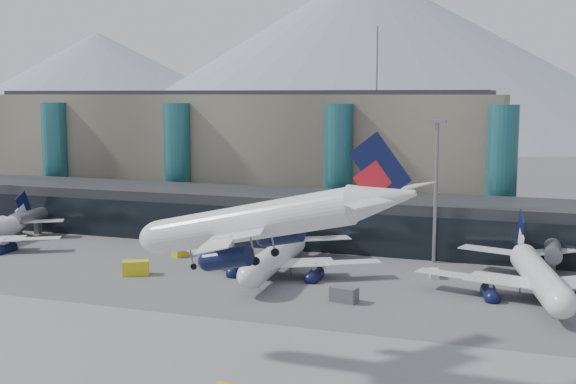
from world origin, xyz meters
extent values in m
plane|color=#515154|center=(0.00, 0.00, 0.00)|extent=(900.00, 900.00, 0.00)
cube|color=slate|center=(0.00, -15.00, 0.02)|extent=(400.00, 40.00, 0.04)
cube|color=black|center=(0.00, 58.00, 5.00)|extent=(170.00, 18.00, 10.00)
cube|color=black|center=(0.00, 49.10, 4.00)|extent=(170.00, 0.40, 8.00)
cylinder|color=slate|center=(-55.00, 47.00, 4.20)|extent=(2.80, 14.00, 2.80)
cube|color=slate|center=(-55.00, 47.00, 1.20)|extent=(1.20, 1.20, 2.40)
cylinder|color=slate|center=(0.00, 47.00, 4.20)|extent=(2.80, 14.00, 2.80)
cube|color=slate|center=(0.00, 47.00, 1.20)|extent=(1.20, 1.20, 2.40)
cylinder|color=slate|center=(50.00, 47.00, 4.20)|extent=(2.80, 14.00, 2.80)
cube|color=slate|center=(50.00, 47.00, 1.20)|extent=(1.20, 1.20, 2.40)
cube|color=gray|center=(-25.00, 90.00, 15.00)|extent=(130.00, 30.00, 30.00)
cube|color=black|center=(-25.00, 90.00, 30.50)|extent=(123.50, 28.00, 1.00)
cylinder|color=#27666D|center=(-70.00, 74.00, 14.00)|extent=(6.40, 6.40, 28.00)
cylinder|color=#27666D|center=(-35.00, 74.00, 14.00)|extent=(6.40, 6.40, 28.00)
cylinder|color=#27666D|center=(5.00, 74.00, 14.00)|extent=(6.40, 6.40, 28.00)
cylinder|color=#27666D|center=(40.00, 74.00, 14.00)|extent=(6.40, 6.40, 28.00)
cylinder|color=slate|center=(10.00, 90.00, 38.00)|extent=(0.40, 0.40, 16.00)
cone|color=gray|center=(-260.00, 380.00, 37.50)|extent=(320.00, 320.00, 75.00)
cone|color=gray|center=(-60.00, 380.00, 55.00)|extent=(400.00, 400.00, 110.00)
cylinder|color=slate|center=(30.00, 48.00, 12.50)|extent=(0.70, 0.70, 25.00)
cube|color=slate|center=(30.00, 48.00, 25.30)|extent=(3.00, 1.20, 0.60)
cylinder|color=silver|center=(19.58, -9.99, 18.00)|extent=(23.92, 6.21, 3.92)
ellipsoid|color=silver|center=(7.81, -8.84, 18.00)|extent=(5.84, 4.44, 3.92)
cone|color=silver|center=(34.72, -11.47, 18.20)|extent=(7.11, 4.56, 3.92)
cube|color=silver|center=(20.44, -18.56, 17.35)|extent=(11.03, 17.84, 0.20)
cylinder|color=black|center=(19.29, -16.41, 15.35)|extent=(4.92, 2.61, 2.16)
cube|color=silver|center=(34.25, -16.18, 18.39)|extent=(6.47, 9.41, 0.16)
cube|color=silver|center=(22.09, -1.75, 17.35)|extent=(13.54, 17.47, 0.20)
cylinder|color=black|center=(20.54, -3.63, 15.35)|extent=(4.92, 2.61, 2.16)
cube|color=silver|center=(35.18, -6.76, 18.39)|extent=(7.68, 9.19, 0.16)
cube|color=black|center=(35.05, -11.50, 21.33)|extent=(5.85, 0.80, 6.90)
cube|color=maroon|center=(34.04, -11.41, 20.16)|extent=(3.92, 0.65, 3.77)
cylinder|color=slate|center=(11.34, -9.18, 15.45)|extent=(0.16, 0.16, 3.14)
cylinder|color=black|center=(11.34, -9.18, 14.08)|extent=(0.72, 0.32, 0.70)
cylinder|color=black|center=(20.36, -12.43, 14.08)|extent=(0.92, 0.43, 0.89)
cylinder|color=black|center=(20.82, -7.75, 14.08)|extent=(0.92, 0.43, 0.89)
cone|color=silver|center=(-56.19, 45.85, 4.47)|extent=(4.24, 6.84, 3.84)
cube|color=silver|center=(-47.11, 33.17, 3.64)|extent=(17.21, 12.85, 0.19)
cylinder|color=black|center=(-49.01, 31.72, 1.68)|extent=(2.40, 4.75, 2.11)
cube|color=silver|center=(-51.57, 46.14, 4.66)|extent=(9.06, 7.32, 0.15)
cube|color=silver|center=(-60.81, 45.56, 4.66)|extent=(9.20, 6.56, 0.15)
cube|color=black|center=(-56.21, 46.18, 7.53)|extent=(0.59, 5.73, 6.75)
cube|color=silver|center=(-56.15, 45.19, 6.38)|extent=(0.51, 3.84, 3.69)
cylinder|color=silver|center=(6.35, 31.00, 4.56)|extent=(5.55, 24.91, 4.09)
ellipsoid|color=silver|center=(7.08, 18.67, 4.56)|extent=(4.43, 5.96, 4.09)
cone|color=silver|center=(5.41, 46.86, 4.77)|extent=(4.50, 7.29, 4.09)
cube|color=silver|center=(15.05, 33.28, 3.89)|extent=(18.38, 13.67, 0.20)
cylinder|color=black|center=(13.02, 31.75, 1.80)|extent=(2.54, 5.07, 2.25)
cube|color=silver|center=(10.34, 47.15, 4.97)|extent=(9.67, 7.79, 0.16)
cube|color=silver|center=(-2.56, 32.24, 3.89)|extent=(18.62, 12.08, 0.20)
cylinder|color=black|center=(-0.36, 30.96, 1.80)|extent=(2.54, 5.07, 2.25)
cube|color=silver|center=(0.48, 46.56, 4.97)|extent=(9.81, 7.03, 0.16)
cube|color=slate|center=(5.39, 47.21, 8.04)|extent=(0.61, 6.12, 7.21)
cube|color=silver|center=(5.45, 46.15, 6.81)|extent=(0.53, 4.10, 3.94)
cylinder|color=slate|center=(6.86, 22.37, 1.90)|extent=(0.17, 0.17, 3.28)
cylinder|color=black|center=(6.86, 22.37, 0.47)|extent=(0.30, 0.74, 0.73)
cylinder|color=black|center=(8.74, 32.20, 0.47)|extent=(0.42, 0.95, 0.93)
cylinder|color=black|center=(3.84, 31.91, 0.47)|extent=(0.42, 0.95, 0.93)
cylinder|color=silver|center=(47.51, 31.00, 4.75)|extent=(9.20, 26.05, 4.26)
ellipsoid|color=silver|center=(50.02, 18.39, 4.75)|extent=(5.34, 6.68, 4.26)
cone|color=silver|center=(44.29, 47.21, 4.96)|extent=(5.61, 8.04, 4.26)
cube|color=silver|center=(49.33, 48.21, 5.17)|extent=(9.72, 8.89, 0.17)
cube|color=silver|center=(38.15, 31.01, 4.04)|extent=(19.32, 10.43, 0.21)
cylinder|color=black|center=(40.60, 30.00, 1.87)|extent=(3.30, 5.50, 2.34)
cube|color=silver|center=(39.24, 46.21, 5.17)|extent=(10.20, 6.27, 0.17)
cube|color=black|center=(44.22, 47.57, 8.37)|extent=(1.49, 6.29, 7.50)
cube|color=silver|center=(44.43, 46.49, 7.09)|extent=(1.12, 4.23, 4.10)
cylinder|color=slate|center=(49.27, 22.18, 1.98)|extent=(0.17, 0.17, 3.41)
cylinder|color=black|center=(49.27, 22.18, 0.49)|extent=(0.41, 0.79, 0.76)
cylinder|color=black|center=(49.80, 32.58, 0.49)|extent=(0.56, 1.03, 0.97)
cylinder|color=black|center=(44.79, 31.58, 0.49)|extent=(0.56, 1.03, 0.97)
cube|color=gold|center=(-15.50, 37.30, 0.82)|extent=(2.64, 3.27, 1.64)
cube|color=#4D4D52|center=(21.02, 18.45, 1.09)|extent=(4.27, 2.83, 2.18)
cube|color=beige|center=(48.02, 39.64, 0.82)|extent=(3.17, 3.07, 1.65)
cube|color=#4D4D52|center=(-58.34, 43.99, 0.83)|extent=(2.32, 3.30, 1.67)
cube|color=beige|center=(31.60, 36.83, 0.72)|extent=(2.01, 2.76, 1.44)
cube|color=gold|center=(-16.03, 22.43, 1.20)|extent=(4.90, 4.04, 2.40)
camera|label=1|loc=(46.66, -80.78, 30.05)|focal=45.00mm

